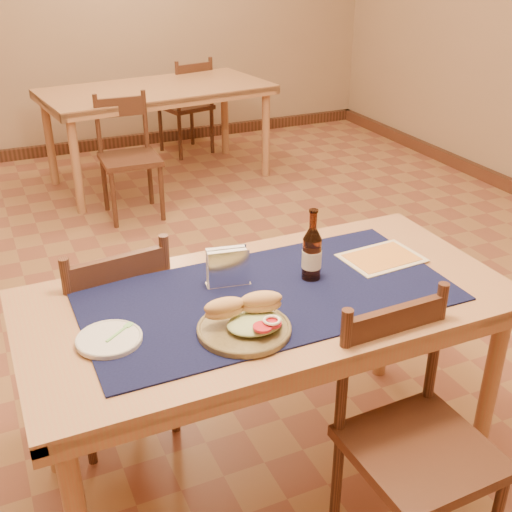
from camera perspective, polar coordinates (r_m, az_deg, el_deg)
name	(u,v)px	position (r m, az deg, el deg)	size (l,w,h in m)	color
room	(181,53)	(2.59, -6.70, 17.48)	(6.04, 7.04, 2.84)	#946740
main_table	(268,317)	(2.14, 1.11, -5.46)	(1.60, 0.80, 0.75)	#9D724A
placemat	(269,295)	(2.10, 1.13, -3.49)	(1.20, 0.60, 0.01)	#0F1338
baseboard	(196,345)	(3.10, -5.38, -7.92)	(6.00, 7.00, 0.10)	#4F2B1C
back_table	(157,98)	(5.19, -8.81, 13.72)	(1.81, 1.05, 0.75)	#9D724A
chair_main_far	(113,332)	(2.51, -12.58, -6.64)	(0.45, 0.45, 0.88)	#4F2B1C
chair_main_near	(413,437)	(2.06, 13.77, -15.38)	(0.41, 0.41, 0.87)	#4F2B1C
chair_back_near	(128,155)	(4.59, -11.27, 8.82)	(0.40, 0.40, 0.84)	#4F2B1C
chair_back_far	(187,105)	(5.90, -6.13, 13.24)	(0.48, 0.48, 0.86)	#4F2B1C
sandwich_plate	(246,322)	(1.90, -0.86, -5.90)	(0.28, 0.28, 0.11)	brown
side_plate	(109,339)	(1.91, -12.93, -7.16)	(0.19, 0.19, 0.02)	silver
fork	(121,330)	(1.93, -11.88, -6.49)	(0.10, 0.08, 0.00)	#77C86D
beer_bottle	(312,253)	(2.16, 4.98, 0.23)	(0.07, 0.07, 0.25)	#431C0C
napkin_holder	(228,268)	(2.13, -2.52, -1.08)	(0.15, 0.08, 0.13)	white
menu_card	(382,258)	(2.37, 11.11, -0.15)	(0.29, 0.22, 0.01)	beige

